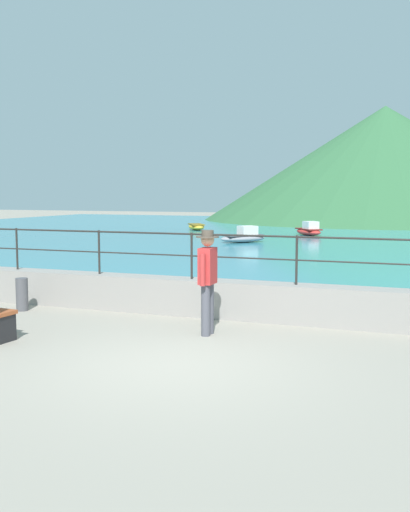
{
  "coord_description": "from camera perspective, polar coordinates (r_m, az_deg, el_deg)",
  "views": [
    {
      "loc": [
        3.23,
        -7.33,
        2.36
      ],
      "look_at": [
        -0.94,
        3.7,
        1.1
      ],
      "focal_mm": 41.62,
      "sensor_mm": 36.0,
      "label": 1
    }
  ],
  "objects": [
    {
      "name": "boat_3",
      "position": [
        37.02,
        -0.84,
        2.85
      ],
      "size": [
        1.98,
        2.43,
        0.36
      ],
      "color": "gold",
      "rests_on": "lake_water"
    },
    {
      "name": "railing",
      "position": [
        11.06,
        3.62,
        0.74
      ],
      "size": [
        18.44,
        0.04,
        0.9
      ],
      "color": "#282623",
      "rests_on": "promenade_wall"
    },
    {
      "name": "boat_2",
      "position": [
        32.74,
        9.96,
        2.45
      ],
      "size": [
        2.1,
        2.38,
        0.76
      ],
      "color": "red",
      "rests_on": "lake_water"
    },
    {
      "name": "person_walking",
      "position": [
        9.8,
        0.25,
        -2.01
      ],
      "size": [
        0.38,
        0.57,
        1.75
      ],
      "color": "#4C4C56",
      "rests_on": "ground"
    },
    {
      "name": "hill_main",
      "position": [
        53.47,
        16.81,
        8.51
      ],
      "size": [
        30.8,
        30.8,
        9.68
      ],
      "primitive_type": "cone",
      "color": "#33663D",
      "rests_on": "ground"
    },
    {
      "name": "boat_0",
      "position": [
        27.65,
        3.74,
        1.88
      ],
      "size": [
        2.21,
        2.31,
        0.76
      ],
      "color": "gray",
      "rests_on": "lake_water"
    },
    {
      "name": "ground_plane",
      "position": [
        8.35,
        -3.01,
        -10.33
      ],
      "size": [
        120.0,
        120.0,
        0.0
      ],
      "primitive_type": "plane",
      "color": "gray"
    },
    {
      "name": "promenade_wall",
      "position": [
        11.19,
        3.59,
        -4.26
      ],
      "size": [
        20.0,
        0.56,
        0.7
      ],
      "primitive_type": "cube",
      "color": "gray",
      "rests_on": "ground"
    },
    {
      "name": "bollard",
      "position": [
        12.47,
        -17.18,
        -3.54
      ],
      "size": [
        0.24,
        0.24,
        0.66
      ],
      "primitive_type": "cylinder",
      "color": "#4C4C51",
      "rests_on": "ground"
    },
    {
      "name": "lake_water",
      "position": [
        33.41,
        15.09,
        1.9
      ],
      "size": [
        64.0,
        44.32,
        0.06
      ],
      "primitive_type": "cube",
      "color": "teal",
      "rests_on": "ground"
    }
  ]
}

